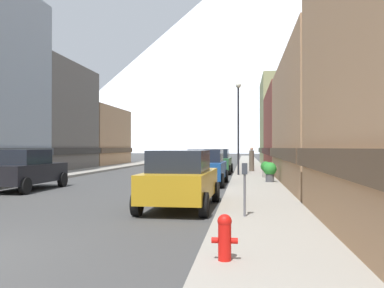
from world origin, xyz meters
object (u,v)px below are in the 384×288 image
Objects in this scene: fire_hydrant_near at (225,236)px; potted_plant_2 at (267,169)px; car_right_0 at (181,179)px; streetlamp_right at (238,114)px; car_right_1 at (206,167)px; pedestrian_0 at (252,160)px; car_right_2 at (217,161)px; potted_plant_0 at (266,168)px; potted_plant_1 at (270,171)px; parking_meter_near at (245,182)px; car_left_1 at (25,170)px.

fire_hydrant_near is 18.03m from potted_plant_2.
streetlamp_right is at bearing 83.60° from car_right_0.
car_right_1 is at bearing -132.81° from potted_plant_2.
pedestrian_0 is (2.45, 18.17, 0.07)m from car_right_0.
potted_plant_0 is at bearing -54.53° from car_right_2.
potted_plant_1 is 9.65m from pedestrian_0.
potted_plant_0 is 3.86m from streetlamp_right.
parking_meter_near is (1.95, -10.39, 0.11)m from car_right_1.
pedestrian_0 reaches higher than potted_plant_2.
streetlamp_right reaches higher than potted_plant_1.
potted_plant_0 is 0.51× the size of pedestrian_0.
potted_plant_1 is 1.10× the size of potted_plant_2.
car_left_1 reaches higher than parking_meter_near.
parking_meter_near reaches higher than fire_hydrant_near.
potted_plant_0 is (1.25, 14.94, -0.35)m from parking_meter_near.
potted_plant_1 reaches higher than potted_plant_2.
car_right_0 reaches higher than potted_plant_2.
car_right_0 reaches higher than fire_hydrant_near.
car_right_2 reaches higher than fire_hydrant_near.
fire_hydrant_near is 0.79× the size of potted_plant_2.
potted_plant_0 is at bearing -82.10° from pedestrian_0.
potted_plant_1 is (10.80, 4.01, -0.18)m from car_left_1.
parking_meter_near is at bearing -95.16° from potted_plant_2.
streetlamp_right is at bearing 91.43° from parking_meter_near.
parking_meter_near is 15.00m from potted_plant_0.
car_left_1 reaches higher than potted_plant_0.
streetlamp_right reaches higher than fire_hydrant_near.
pedestrian_0 reaches higher than potted_plant_0.
pedestrian_0 is at bearing 78.28° from streetlamp_right.
car_right_0 is 17.25m from car_right_2.
car_right_1 is 4.72m from potted_plant_2.
pedestrian_0 reaches higher than car_right_2.
car_right_1 is at bearing 25.73° from car_left_1.
car_right_1 reaches higher than parking_meter_near.
parking_meter_near is at bearing -91.41° from pedestrian_0.
car_right_0 is at bearing -97.69° from pedestrian_0.
pedestrian_0 is at bearing 94.46° from potted_plant_1.
parking_meter_near is at bearing 85.83° from fire_hydrant_near.
pedestrian_0 is at bearing 20.41° from car_right_2.
car_right_1 is at bearing 96.48° from fire_hydrant_near.
streetlamp_right is (-1.65, 1.07, 3.33)m from potted_plant_0.
streetlamp_right is (-1.65, 2.17, 3.37)m from potted_plant_2.
pedestrian_0 is (-0.75, 5.40, 0.31)m from potted_plant_0.
potted_plant_0 is (1.55, 19.06, 0.14)m from fire_hydrant_near.
streetlamp_right reaches higher than car_right_1.
pedestrian_0 is at bearing 97.90° from potted_plant_0.
car_right_0 reaches higher than potted_plant_1.
car_left_1 is at bearing -126.42° from pedestrian_0.
potted_plant_1 is 6.42m from streetlamp_right.
pedestrian_0 is at bearing 96.58° from potted_plant_2.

